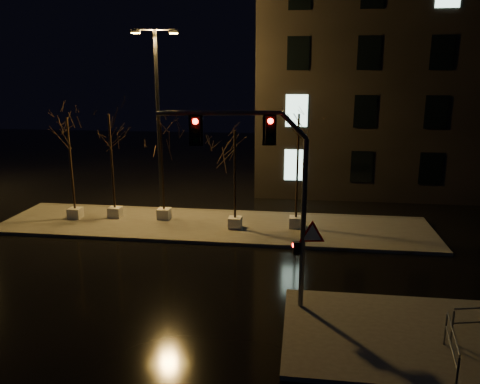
# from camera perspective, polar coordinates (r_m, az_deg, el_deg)

# --- Properties ---
(ground) EXTENTS (90.00, 90.00, 0.00)m
(ground) POSITION_cam_1_polar(r_m,az_deg,el_deg) (18.70, -6.72, -10.05)
(ground) COLOR black
(ground) RESTS_ON ground
(median) EXTENTS (22.00, 5.00, 0.15)m
(median) POSITION_cam_1_polar(r_m,az_deg,el_deg) (24.13, -3.25, -4.10)
(median) COLOR #484640
(median) RESTS_ON ground
(sidewalk_corner) EXTENTS (7.00, 5.00, 0.15)m
(sidewalk_corner) POSITION_cam_1_polar(r_m,az_deg,el_deg) (15.37, 19.06, -16.21)
(sidewalk_corner) COLOR #484640
(sidewalk_corner) RESTS_ON ground
(building) EXTENTS (25.00, 12.00, 15.00)m
(building) POSITION_cam_1_polar(r_m,az_deg,el_deg) (35.81, 23.81, 12.83)
(building) COLOR black
(building) RESTS_ON ground
(tree_0) EXTENTS (1.80, 1.80, 5.51)m
(tree_0) POSITION_cam_1_polar(r_m,az_deg,el_deg) (25.70, -20.15, 5.93)
(tree_0) COLOR beige
(tree_0) RESTS_ON median
(tree_1) EXTENTS (1.80, 1.80, 5.65)m
(tree_1) POSITION_cam_1_polar(r_m,az_deg,el_deg) (25.21, -15.55, 6.38)
(tree_1) COLOR beige
(tree_1) RESTS_ON median
(tree_2) EXTENTS (1.80, 1.80, 5.16)m
(tree_2) POSITION_cam_1_polar(r_m,az_deg,el_deg) (24.43, -9.57, 5.59)
(tree_2) COLOR beige
(tree_2) RESTS_ON median
(tree_3) EXTENTS (1.80, 1.80, 5.01)m
(tree_3) POSITION_cam_1_polar(r_m,az_deg,el_deg) (22.59, -0.63, 4.80)
(tree_3) COLOR beige
(tree_3) RESTS_ON median
(tree_4) EXTENTS (1.80, 1.80, 5.82)m
(tree_4) POSITION_cam_1_polar(r_m,az_deg,el_deg) (22.74, 7.12, 6.31)
(tree_4) COLOR beige
(tree_4) RESTS_ON median
(traffic_signal_mast) EXTENTS (5.21, 0.96, 6.44)m
(traffic_signal_mast) POSITION_cam_1_polar(r_m,az_deg,el_deg) (14.54, 3.85, 1.15)
(traffic_signal_mast) COLOR #5A5C62
(traffic_signal_mast) RESTS_ON sidewalk_corner
(streetlight_main) EXTENTS (2.43, 0.76, 9.75)m
(streetlight_main) POSITION_cam_1_polar(r_m,az_deg,el_deg) (25.66, -9.98, 9.82)
(streetlight_main) COLOR black
(streetlight_main) RESTS_ON median
(guard_rail_b) EXTENTS (0.37, 2.17, 1.04)m
(guard_rail_b) POSITION_cam_1_polar(r_m,az_deg,el_deg) (13.96, 24.40, -16.51)
(guard_rail_b) COLOR #5A5C62
(guard_rail_b) RESTS_ON sidewalk_corner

